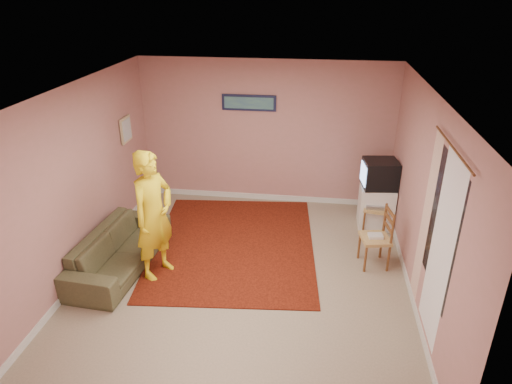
# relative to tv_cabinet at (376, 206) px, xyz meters

# --- Properties ---
(ground) EXTENTS (5.00, 5.00, 0.00)m
(ground) POSITION_rel_tv_cabinet_xyz_m (-1.95, -1.75, -0.35)
(ground) COLOR gray
(ground) RESTS_ON ground
(wall_back) EXTENTS (4.50, 0.02, 2.60)m
(wall_back) POSITION_rel_tv_cabinet_xyz_m (-1.95, 0.75, 0.95)
(wall_back) COLOR #B17574
(wall_back) RESTS_ON ground
(wall_front) EXTENTS (4.50, 0.02, 2.60)m
(wall_front) POSITION_rel_tv_cabinet_xyz_m (-1.95, -4.25, 0.95)
(wall_front) COLOR #B17574
(wall_front) RESTS_ON ground
(wall_left) EXTENTS (0.02, 5.00, 2.60)m
(wall_left) POSITION_rel_tv_cabinet_xyz_m (-4.20, -1.75, 0.95)
(wall_left) COLOR #B17574
(wall_left) RESTS_ON ground
(wall_right) EXTENTS (0.02, 5.00, 2.60)m
(wall_right) POSITION_rel_tv_cabinet_xyz_m (0.30, -1.75, 0.95)
(wall_right) COLOR #B17574
(wall_right) RESTS_ON ground
(ceiling) EXTENTS (4.50, 5.00, 0.02)m
(ceiling) POSITION_rel_tv_cabinet_xyz_m (-1.95, -1.75, 2.25)
(ceiling) COLOR white
(ceiling) RESTS_ON wall_back
(baseboard_back) EXTENTS (4.50, 0.02, 0.10)m
(baseboard_back) POSITION_rel_tv_cabinet_xyz_m (-1.95, 0.74, -0.30)
(baseboard_back) COLOR silver
(baseboard_back) RESTS_ON ground
(baseboard_left) EXTENTS (0.02, 5.00, 0.10)m
(baseboard_left) POSITION_rel_tv_cabinet_xyz_m (-4.19, -1.75, -0.30)
(baseboard_left) COLOR silver
(baseboard_left) RESTS_ON ground
(baseboard_right) EXTENTS (0.02, 5.00, 0.10)m
(baseboard_right) POSITION_rel_tv_cabinet_xyz_m (0.29, -1.75, -0.30)
(baseboard_right) COLOR silver
(baseboard_right) RESTS_ON ground
(window) EXTENTS (0.01, 1.10, 1.50)m
(window) POSITION_rel_tv_cabinet_xyz_m (0.29, -2.65, 1.10)
(window) COLOR black
(window) RESTS_ON wall_right
(curtain_sheer) EXTENTS (0.01, 0.75, 2.10)m
(curtain_sheer) POSITION_rel_tv_cabinet_xyz_m (0.28, -2.80, 0.90)
(curtain_sheer) COLOR white
(curtain_sheer) RESTS_ON wall_right
(curtain_floral) EXTENTS (0.01, 0.35, 2.10)m
(curtain_floral) POSITION_rel_tv_cabinet_xyz_m (0.26, -2.10, 0.90)
(curtain_floral) COLOR #F2E4CF
(curtain_floral) RESTS_ON wall_right
(curtain_rod) EXTENTS (0.02, 1.40, 0.02)m
(curtain_rod) POSITION_rel_tv_cabinet_xyz_m (0.25, -2.65, 1.97)
(curtain_rod) COLOR brown
(curtain_rod) RESTS_ON wall_right
(picture_back) EXTENTS (0.95, 0.04, 0.28)m
(picture_back) POSITION_rel_tv_cabinet_xyz_m (-2.25, 0.71, 1.50)
(picture_back) COLOR #121633
(picture_back) RESTS_ON wall_back
(picture_left) EXTENTS (0.04, 0.38, 0.42)m
(picture_left) POSITION_rel_tv_cabinet_xyz_m (-4.17, -0.15, 1.20)
(picture_left) COLOR #C6B688
(picture_left) RESTS_ON wall_left
(area_rug) EXTENTS (2.74, 3.30, 0.02)m
(area_rug) POSITION_rel_tv_cabinet_xyz_m (-2.25, -0.97, -0.35)
(area_rug) COLOR black
(area_rug) RESTS_ON ground
(tv_cabinet) EXTENTS (0.56, 0.51, 0.71)m
(tv_cabinet) POSITION_rel_tv_cabinet_xyz_m (0.00, 0.00, 0.00)
(tv_cabinet) COLOR silver
(tv_cabinet) RESTS_ON ground
(crt_tv) EXTENTS (0.59, 0.54, 0.46)m
(crt_tv) POSITION_rel_tv_cabinet_xyz_m (-0.01, -0.00, 0.58)
(crt_tv) COLOR black
(crt_tv) RESTS_ON tv_cabinet
(chair_a) EXTENTS (0.43, 0.42, 0.45)m
(chair_a) POSITION_rel_tv_cabinet_xyz_m (-0.02, -0.19, 0.16)
(chair_a) COLOR tan
(chair_a) RESTS_ON ground
(dvd_player) EXTENTS (0.35, 0.25, 0.06)m
(dvd_player) POSITION_rel_tv_cabinet_xyz_m (-0.02, -0.19, 0.10)
(dvd_player) COLOR #A1A1A6
(dvd_player) RESTS_ON chair_a
(blue_throw) EXTENTS (0.41, 0.05, 0.43)m
(blue_throw) POSITION_rel_tv_cabinet_xyz_m (-0.02, 0.00, 0.32)
(blue_throw) COLOR #8FACEA
(blue_throw) RESTS_ON chair_a
(chair_b) EXTENTS (0.46, 0.47, 0.49)m
(chair_b) POSITION_rel_tv_cabinet_xyz_m (-0.14, -1.23, 0.20)
(chair_b) COLOR tan
(chair_b) RESTS_ON ground
(game_console) EXTENTS (0.22, 0.17, 0.04)m
(game_console) POSITION_rel_tv_cabinet_xyz_m (-0.14, -1.23, 0.13)
(game_console) COLOR silver
(game_console) RESTS_ON chair_b
(sofa) EXTENTS (0.91, 2.01, 0.57)m
(sofa) POSITION_rel_tv_cabinet_xyz_m (-3.75, -1.78, -0.07)
(sofa) COLOR #4B492D
(sofa) RESTS_ON ground
(person) EXTENTS (0.67, 0.79, 1.83)m
(person) POSITION_rel_tv_cabinet_xyz_m (-3.16, -1.86, 0.56)
(person) COLOR yellow
(person) RESTS_ON ground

